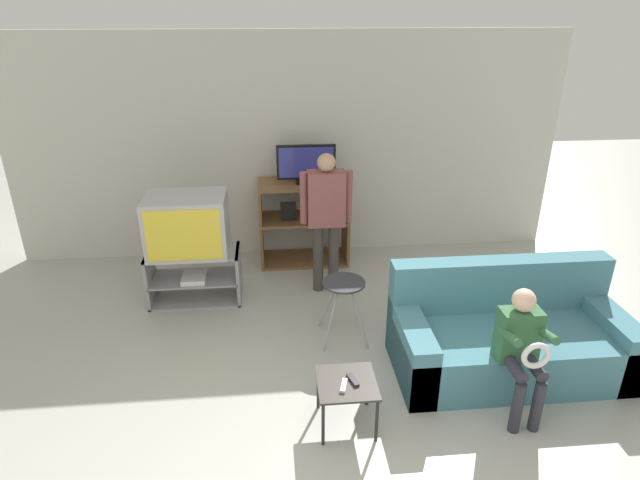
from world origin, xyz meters
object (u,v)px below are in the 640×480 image
at_px(couch, 507,337).
at_px(television_flat, 306,165).
at_px(tv_stand, 195,276).
at_px(remote_control_black, 353,380).
at_px(snack_table, 347,387).
at_px(folding_stool, 344,291).
at_px(person_seated_child, 522,345).
at_px(media_shelf, 304,222).
at_px(person_standing_adult, 326,211).
at_px(remote_control_white, 344,385).
at_px(television_main, 187,225).

bearing_deg(couch, television_flat, 124.56).
relative_size(tv_stand, remote_control_black, 6.47).
distance_m(television_flat, snack_table, 2.89).
height_order(folding_stool, couch, couch).
bearing_deg(person_seated_child, media_shelf, 117.25).
height_order(media_shelf, person_standing_adult, person_standing_adult).
height_order(media_shelf, snack_table, media_shelf).
height_order(remote_control_white, person_seated_child, person_seated_child).
relative_size(snack_table, person_seated_child, 0.42).
height_order(tv_stand, media_shelf, media_shelf).
distance_m(media_shelf, remote_control_black, 2.77).
height_order(television_flat, folding_stool, television_flat).
height_order(remote_control_white, couch, couch).
xyz_separation_m(snack_table, person_seated_child, (1.28, 0.04, 0.25)).
distance_m(media_shelf, person_standing_adult, 0.86).
distance_m(tv_stand, person_standing_adult, 1.51).
distance_m(television_flat, person_standing_adult, 0.80).
xyz_separation_m(snack_table, person_standing_adult, (0.06, 2.04, 0.57)).
bearing_deg(couch, snack_table, -158.98).
bearing_deg(couch, folding_stool, 156.93).
xyz_separation_m(couch, person_seated_child, (-0.16, -0.52, 0.30)).
bearing_deg(tv_stand, person_standing_adult, 3.56).
relative_size(television_flat, snack_table, 1.56).
relative_size(television_main, television_flat, 1.18).
bearing_deg(remote_control_black, folding_stool, 68.00).
bearing_deg(folding_stool, television_main, 149.96).
relative_size(snack_table, remote_control_black, 2.96).
distance_m(couch, person_seated_child, 0.62).
bearing_deg(television_main, person_seated_child, -36.27).
xyz_separation_m(folding_stool, person_standing_adult, (-0.06, 0.92, 0.42)).
relative_size(television_flat, person_seated_child, 0.66).
distance_m(media_shelf, couch, 2.72).
bearing_deg(television_flat, couch, -55.44).
height_order(tv_stand, television_main, television_main).
relative_size(media_shelf, snack_table, 2.42).
distance_m(media_shelf, snack_table, 2.77).
bearing_deg(remote_control_white, person_seated_child, 19.20).
distance_m(tv_stand, person_seated_child, 3.23).
distance_m(television_main, media_shelf, 1.49).
bearing_deg(television_main, remote_control_black, -54.87).
xyz_separation_m(television_flat, couch, (1.52, -2.21, -0.90)).
distance_m(remote_control_black, person_standing_adult, 2.10).
height_order(television_flat, remote_control_white, television_flat).
bearing_deg(folding_stool, television_flat, 97.33).
bearing_deg(person_standing_adult, media_shelf, 104.33).
height_order(remote_control_black, remote_control_white, same).
distance_m(television_main, folding_stool, 1.72).
bearing_deg(tv_stand, folding_stool, -30.37).
bearing_deg(person_standing_adult, remote_control_black, -90.57).
distance_m(remote_control_white, person_standing_adult, 2.15).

